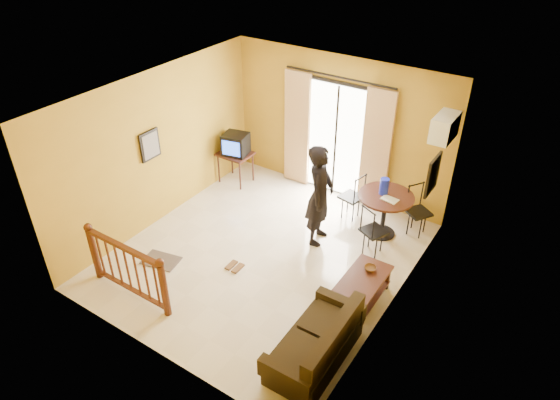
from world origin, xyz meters
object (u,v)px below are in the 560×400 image
Objects in this scene: television at (236,144)px; coffee_table at (363,285)px; dining_table at (385,204)px; sofa at (318,345)px; standing_person at (320,195)px.

television is 4.16m from coffee_table.
dining_table is 3.13m from sofa.
television reaches higher than dining_table.
television is 3.30m from dining_table.
television is 2.54m from standing_person.
standing_person is (-1.31, 0.96, 0.62)m from coffee_table.
dining_table is at bearing 97.10° from sofa.
coffee_table is 0.63× the size of sofa.
television is 4.89m from sofa.
sofa is 2.73m from standing_person.
television is 0.56× the size of coffee_table.
sofa is at bearing -163.01° from standing_person.
standing_person is at bearing 118.75° from sofa.
sofa is at bearing -90.05° from coffee_table.
coffee_table is at bearing -37.32° from television.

